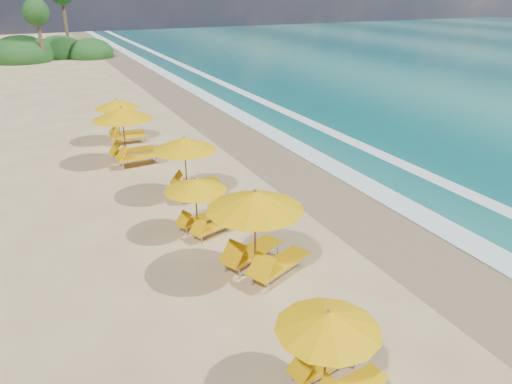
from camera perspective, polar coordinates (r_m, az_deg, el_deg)
name	(u,v)px	position (r m, az deg, el deg)	size (l,w,h in m)	color
ground	(256,225)	(16.20, 0.00, -3.90)	(160.00, 160.00, 0.00)	#D1B67B
wet_sand	(354,203)	(18.11, 11.50, -1.32)	(4.00, 160.00, 0.01)	#897351
surf_foam	(410,190)	(19.75, 17.82, 0.18)	(4.00, 160.00, 0.01)	white
station_1	(333,345)	(9.65, 9.08, -17.50)	(2.37, 2.24, 2.03)	olive
station_2	(260,226)	(12.89, 0.48, -4.09)	(3.44, 3.40, 2.63)	olive
station_3	(200,202)	(15.27, -6.63, -1.15)	(2.54, 2.48, 2.00)	olive
station_4	(191,163)	(18.00, -7.77, 3.43)	(2.79, 2.63, 2.42)	olive
station_5	(128,131)	(22.12, -14.89, 6.96)	(3.01, 2.82, 2.65)	olive
station_6	(122,118)	(25.51, -15.64, 8.51)	(2.57, 2.41, 2.27)	olive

